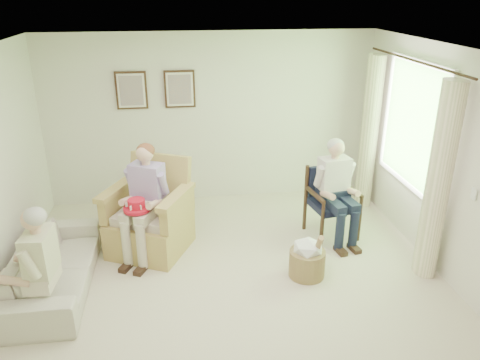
{
  "coord_description": "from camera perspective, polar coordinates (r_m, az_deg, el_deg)",
  "views": [
    {
      "loc": [
        -0.51,
        -4.22,
        3.17
      ],
      "look_at": [
        0.19,
        0.86,
        1.05
      ],
      "focal_mm": 35.0,
      "sensor_mm": 36.0,
      "label": 1
    }
  ],
  "objects": [
    {
      "name": "red_hat",
      "position": [
        5.68,
        -12.49,
        -3.14
      ],
      "size": [
        0.32,
        0.32,
        0.14
      ],
      "color": "red",
      "rests_on": "person_wicker"
    },
    {
      "name": "framed_print_left",
      "position": [
        7.1,
        -13.1,
        10.58
      ],
      "size": [
        0.45,
        0.05,
        0.55
      ],
      "color": "#382114",
      "rests_on": "back_wall"
    },
    {
      "name": "wicker_armchair",
      "position": [
        6.14,
        -10.95,
        -5.06
      ],
      "size": [
        0.93,
        0.92,
        1.19
      ],
      "rotation": [
        0.0,
        0.0,
        -0.44
      ],
      "color": "tan",
      "rests_on": "ground"
    },
    {
      "name": "person_wicker",
      "position": [
        5.8,
        -11.35,
        -1.65
      ],
      "size": [
        0.4,
        0.63,
        1.42
      ],
      "rotation": [
        0.0,
        0.0,
        -0.44
      ],
      "color": "beige",
      "rests_on": "ground"
    },
    {
      "name": "window",
      "position": [
        6.38,
        20.34,
        6.66
      ],
      "size": [
        0.13,
        2.5,
        1.63
      ],
      "color": "#2D6B23",
      "rests_on": "right_wall"
    },
    {
      "name": "back_wall",
      "position": [
        7.24,
        -3.58,
        7.43
      ],
      "size": [
        5.0,
        0.04,
        2.6
      ],
      "primitive_type": "cube",
      "color": "silver",
      "rests_on": "ground"
    },
    {
      "name": "curtain_right",
      "position": [
        7.29,
        15.49,
        5.53
      ],
      "size": [
        0.34,
        0.34,
        2.3
      ],
      "primitive_type": "cylinder",
      "color": "#FEECC7",
      "rests_on": "ground"
    },
    {
      "name": "person_sofa",
      "position": [
        5.04,
        -23.64,
        -9.2
      ],
      "size": [
        0.42,
        0.62,
        1.23
      ],
      "rotation": [
        0.0,
        0.0,
        -1.65
      ],
      "color": "beige",
      "rests_on": "ground"
    },
    {
      "name": "wood_armchair",
      "position": [
        6.48,
        11.01,
        -2.22
      ],
      "size": [
        0.6,
        0.57,
        0.93
      ],
      "rotation": [
        0.0,
        0.0,
        0.17
      ],
      "color": "black",
      "rests_on": "ground"
    },
    {
      "name": "right_wall",
      "position": [
        5.51,
        25.85,
        0.25
      ],
      "size": [
        0.04,
        5.5,
        2.6
      ],
      "primitive_type": "cube",
      "color": "silver",
      "rests_on": "ground"
    },
    {
      "name": "sofa",
      "position": [
        5.72,
        -21.56,
        -9.73
      ],
      "size": [
        1.89,
        0.74,
        0.55
      ],
      "primitive_type": "imported",
      "rotation": [
        0.0,
        0.0,
        1.57
      ],
      "color": "beige",
      "rests_on": "ground"
    },
    {
      "name": "hatbox",
      "position": [
        5.6,
        8.23,
        -9.34
      ],
      "size": [
        0.56,
        0.56,
        0.62
      ],
      "color": "tan",
      "rests_on": "ground"
    },
    {
      "name": "person_dark",
      "position": [
        6.24,
        11.63,
        -0.52
      ],
      "size": [
        0.4,
        0.63,
        1.34
      ],
      "rotation": [
        0.0,
        0.0,
        0.17
      ],
      "color": "#181F35",
      "rests_on": "ground"
    },
    {
      "name": "framed_print_right",
      "position": [
        7.07,
        -7.35,
        10.93
      ],
      "size": [
        0.45,
        0.05,
        0.55
      ],
      "color": "#382114",
      "rests_on": "back_wall"
    },
    {
      "name": "curtain_left",
      "position": [
        5.65,
        22.99,
        -0.41
      ],
      "size": [
        0.34,
        0.34,
        2.3
      ],
      "primitive_type": "cylinder",
      "color": "#FEECC7",
      "rests_on": "ground"
    },
    {
      "name": "floor",
      "position": [
        5.31,
        -0.81,
        -14.27
      ],
      "size": [
        5.5,
        5.5,
        0.0
      ],
      "primitive_type": "plane",
      "color": "beige",
      "rests_on": "ground"
    },
    {
      "name": "ceiling",
      "position": [
        4.29,
        -1.0,
        14.78
      ],
      "size": [
        5.0,
        5.5,
        0.02
      ],
      "primitive_type": "cube",
      "color": "white",
      "rests_on": "back_wall"
    }
  ]
}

